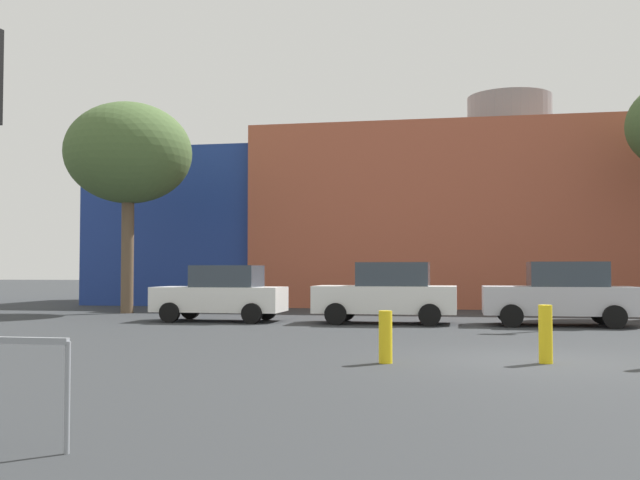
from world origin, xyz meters
The scene contains 8 objects.
ground_plane centered at (0.00, 0.00, 0.00)m, with size 200.00×200.00×0.00m, color #2D3033.
building_backdrop centered at (1.22, 22.81, 3.93)m, with size 39.58×10.86×10.01m.
parked_car_0 centered at (-8.71, 8.84, 0.89)m, with size 4.12×2.02×1.79m.
parked_car_1 centered at (-3.39, 8.84, 0.93)m, with size 4.32×2.12×1.87m.
parked_car_2 centered at (1.71, 8.84, 0.93)m, with size 4.34×2.13×1.88m.
bare_tree_2 centered at (-13.68, 12.55, 6.09)m, with size 4.84×4.84×8.07m.
bollard_yellow_0 centered at (0.27, -0.45, 0.51)m, with size 0.24×0.24×1.02m, color yellow.
bollard_yellow_1 centered at (-2.50, -0.93, 0.46)m, with size 0.24×0.24×0.92m, color yellow.
Camera 1 is at (-1.20, -14.13, 1.64)m, focal length 41.98 mm.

